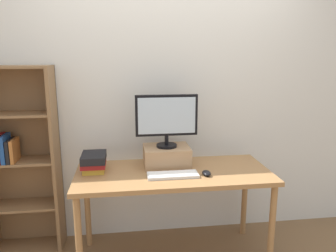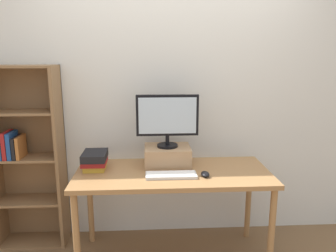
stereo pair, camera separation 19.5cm
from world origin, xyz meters
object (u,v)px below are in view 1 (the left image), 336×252
Objects in this scene: bookshelf_unit at (20,159)px; keyboard at (173,175)px; computer_monitor at (167,118)px; book_stack at (94,162)px; computer_mouse at (207,173)px; desk at (173,181)px; riser_box at (167,156)px.

bookshelf_unit is 4.11× the size of keyboard.
computer_monitor is 1.99× the size of book_stack.
bookshelf_unit is at bearing 162.82° from computer_mouse.
bookshelf_unit is at bearing 170.85° from computer_monitor.
desk is 14.88× the size of computer_mouse.
computer_mouse reaches higher than keyboard.
computer_monitor reaches higher than riser_box.
desk is at bearing -15.06° from bookshelf_unit.
bookshelf_unit is 1.30m from computer_monitor.
book_stack is at bearing 166.24° from computer_mouse.
riser_box is at bearing 135.68° from computer_mouse.
keyboard is 3.75× the size of computer_mouse.
keyboard reaches higher than desk.
computer_monitor is 4.88× the size of computer_mouse.
computer_monitor is at bearing 93.07° from keyboard.
computer_mouse is (0.24, -0.12, 0.10)m from desk.
riser_box reaches higher than book_stack.
computer_monitor is (1.23, -0.20, 0.36)m from bookshelf_unit.
bookshelf_unit is (-1.27, 0.34, 0.12)m from desk.
bookshelf_unit is 3.15× the size of computer_monitor.
computer_mouse is (0.28, -0.27, -0.06)m from riser_box.
computer_monitor is 0.55m from computer_mouse.
keyboard is at bearing -86.93° from computer_monitor.
keyboard is at bearing 177.19° from computer_mouse.
book_stack is (0.64, -0.25, 0.03)m from bookshelf_unit.
bookshelf_unit is at bearing 170.92° from riser_box.
book_stack is at bearing 161.77° from keyboard.
riser_box is (-0.04, 0.14, 0.16)m from desk.
desk is at bearing 78.76° from keyboard.
computer_mouse is (0.28, -0.27, -0.39)m from computer_monitor.
keyboard is (1.24, -0.45, -0.03)m from bookshelf_unit.
keyboard is at bearing -86.94° from riser_box.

